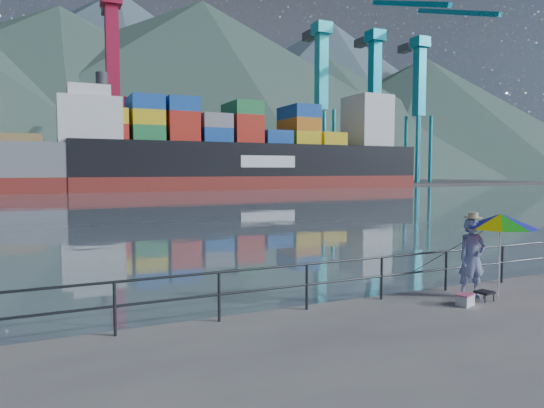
{
  "coord_description": "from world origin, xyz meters",
  "views": [
    {
      "loc": [
        -6.04,
        -7.38,
        3.03
      ],
      "look_at": [
        0.16,
        6.0,
        2.0
      ],
      "focal_mm": 32.0,
      "sensor_mm": 36.0,
      "label": 1
    }
  ],
  "objects": [
    {
      "name": "mountains",
      "position": [
        38.82,
        207.75,
        35.55
      ],
      "size": [
        600.0,
        332.8,
        80.0
      ],
      "color": "#385147",
      "rests_on": "ground"
    },
    {
      "name": "fisherman",
      "position": [
        3.03,
        0.92,
        0.95
      ],
      "size": [
        0.77,
        0.59,
        1.89
      ],
      "primitive_type": "imported",
      "rotation": [
        0.0,
        0.0,
        -0.22
      ],
      "color": "#263E93",
      "rests_on": "ground"
    },
    {
      "name": "cooler_bag",
      "position": [
        2.38,
        0.48,
        0.12
      ],
      "size": [
        0.47,
        0.38,
        0.23
      ],
      "primitive_type": "cube",
      "rotation": [
        0.0,
        0.0,
        0.32
      ],
      "color": "silver",
      "rests_on": "ground"
    },
    {
      "name": "container_stacks",
      "position": [
        31.27,
        94.11,
        3.19
      ],
      "size": [
        58.0,
        8.4,
        7.8
      ],
      "color": "orange",
      "rests_on": "ground"
    },
    {
      "name": "fishing_rod",
      "position": [
        3.21,
        1.96,
        0.0
      ],
      "size": [
        0.72,
        1.77,
        1.34
      ],
      "primitive_type": "cylinder",
      "rotation": [
        0.96,
        0.0,
        0.38
      ],
      "color": "black",
      "rests_on": "ground"
    },
    {
      "name": "beach_umbrella",
      "position": [
        3.59,
        0.62,
        1.84
      ],
      "size": [
        1.7,
        1.7,
        2.01
      ],
      "color": "white",
      "rests_on": "ground"
    },
    {
      "name": "guardrail",
      "position": [
        0.0,
        1.7,
        0.52
      ],
      "size": [
        22.0,
        0.06,
        1.03
      ],
      "color": "#2D3033",
      "rests_on": "ground"
    },
    {
      "name": "port_cranes",
      "position": [
        31.0,
        84.0,
        16.0
      ],
      "size": [
        116.0,
        28.0,
        38.4
      ],
      "color": "#C33E13",
      "rests_on": "ground"
    },
    {
      "name": "folding_stool",
      "position": [
        3.08,
        0.57,
        0.12
      ],
      "size": [
        0.39,
        0.39,
        0.23
      ],
      "color": "black",
      "rests_on": "ground"
    },
    {
      "name": "far_dock",
      "position": [
        10.0,
        93.0,
        0.0
      ],
      "size": [
        200.0,
        40.0,
        0.4
      ],
      "primitive_type": "cube",
      "color": "#514F4C",
      "rests_on": "ground"
    },
    {
      "name": "harbor_water",
      "position": [
        0.0,
        130.0,
        0.0
      ],
      "size": [
        500.0,
        280.0,
        0.0
      ],
      "primitive_type": "cube",
      "color": "slate",
      "rests_on": "ground"
    },
    {
      "name": "container_ship",
      "position": [
        29.61,
        72.66,
        5.81
      ],
      "size": [
        62.74,
        10.46,
        18.1
      ],
      "color": "maroon",
      "rests_on": "ground"
    }
  ]
}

